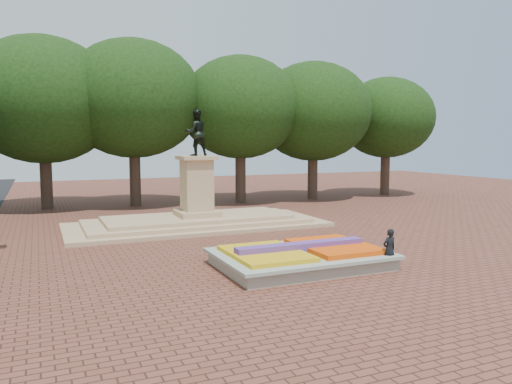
{
  "coord_description": "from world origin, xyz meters",
  "views": [
    {
      "loc": [
        -7.94,
        -18.19,
        4.72
      ],
      "look_at": [
        1.89,
        4.23,
        2.2
      ],
      "focal_mm": 35.0,
      "sensor_mm": 36.0,
      "label": 1
    }
  ],
  "objects": [
    {
      "name": "ground",
      "position": [
        0.0,
        0.0,
        0.0
      ],
      "size": [
        90.0,
        90.0,
        0.0
      ],
      "primitive_type": "plane",
      "color": "brown",
      "rests_on": "ground"
    },
    {
      "name": "flower_bed",
      "position": [
        1.03,
        -2.0,
        0.38
      ],
      "size": [
        6.3,
        4.3,
        0.91
      ],
      "color": "gray",
      "rests_on": "ground"
    },
    {
      "name": "monument",
      "position": [
        0.0,
        8.0,
        0.88
      ],
      "size": [
        14.0,
        6.0,
        6.4
      ],
      "color": "tan",
      "rests_on": "ground"
    },
    {
      "name": "tree_row_back",
      "position": [
        2.33,
        18.0,
        6.67
      ],
      "size": [
        44.8,
        8.8,
        10.43
      ],
      "color": "#34261C",
      "rests_on": "ground"
    },
    {
      "name": "pedestrian",
      "position": [
        3.72,
        -3.75,
        0.76
      ],
      "size": [
        0.58,
        0.4,
        1.53
      ],
      "primitive_type": "imported",
      "rotation": [
        0.0,
        0.0,
        3.2
      ],
      "color": "black",
      "rests_on": "ground"
    }
  ]
}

